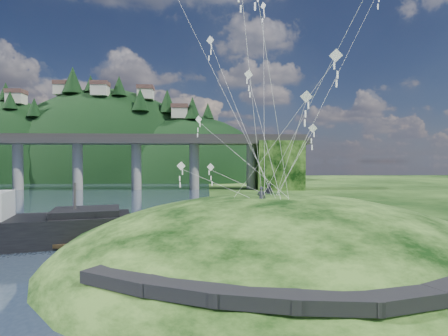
{
  "coord_description": "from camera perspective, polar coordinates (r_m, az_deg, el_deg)",
  "views": [
    {
      "loc": [
        2.53,
        -24.63,
        7.59
      ],
      "look_at": [
        4.0,
        6.0,
        7.0
      ],
      "focal_mm": 28.0,
      "sensor_mm": 36.0,
      "label": 1
    }
  ],
  "objects": [
    {
      "name": "ground",
      "position": [
        25.9,
        -8.56,
        -15.95
      ],
      "size": [
        320.0,
        320.0,
        0.0
      ],
      "primitive_type": "plane",
      "color": "black",
      "rests_on": "ground"
    },
    {
      "name": "grass_hill",
      "position": [
        28.67,
        8.8,
        -17.4
      ],
      "size": [
        36.0,
        32.0,
        13.0
      ],
      "color": "black",
      "rests_on": "ground"
    },
    {
      "name": "footpath",
      "position": [
        16.62,
        15.47,
        -18.28
      ],
      "size": [
        22.29,
        5.84,
        0.83
      ],
      "color": "black",
      "rests_on": "ground"
    },
    {
      "name": "bridge",
      "position": [
        99.06,
        -19.78,
        2.26
      ],
      "size": [
        160.0,
        11.0,
        15.0
      ],
      "color": "#2D2B2B",
      "rests_on": "ground"
    },
    {
      "name": "far_ridge",
      "position": [
        154.61,
        -20.15,
        -4.55
      ],
      "size": [
        153.0,
        70.0,
        94.5
      ],
      "color": "black",
      "rests_on": "ground"
    },
    {
      "name": "wooden_dock",
      "position": [
        33.13,
        -22.54,
        -11.49
      ],
      "size": [
        13.32,
        4.94,
        0.94
      ],
      "color": "#372716",
      "rests_on": "ground"
    },
    {
      "name": "kite_flyers",
      "position": [
        27.85,
        6.95,
        -2.65
      ],
      "size": [
        2.06,
        4.58,
        1.68
      ],
      "color": "#23242E",
      "rests_on": "ground"
    },
    {
      "name": "kite_swarm",
      "position": [
        30.73,
        5.49,
        18.0
      ],
      "size": [
        19.94,
        17.71,
        21.07
      ],
      "color": "white",
      "rests_on": "ground"
    }
  ]
}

